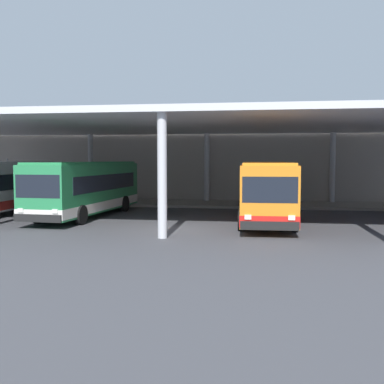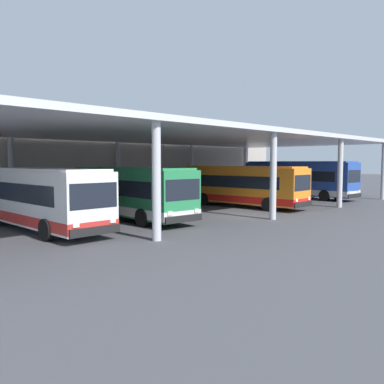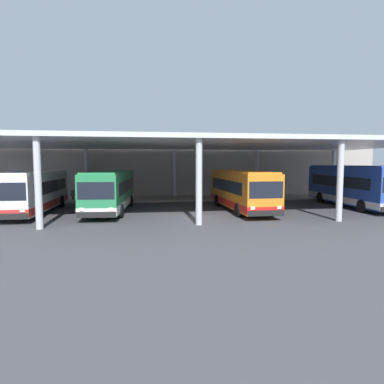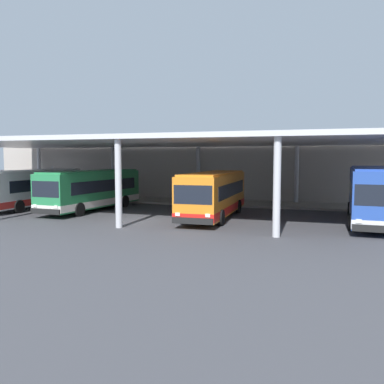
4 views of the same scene
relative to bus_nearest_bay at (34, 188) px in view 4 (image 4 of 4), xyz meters
The scene contains 11 objects.
ground_plane 12.36m from the bus_nearest_bay, 19.59° to the right, with size 200.00×200.00×0.00m, color #47474C.
platform_kerb 13.93m from the bus_nearest_bay, 33.53° to the left, with size 42.00×4.50×0.18m, color gray.
station_building_facade 15.96m from the bus_nearest_bay, 43.36° to the left, with size 48.00×1.60×6.70m, color #ADA399.
canopy_shelter 12.17m from the bus_nearest_bay, ahead, with size 40.00×17.00×5.55m.
bus_nearest_bay is the anchor object (origin of this frame).
bus_second_bay 5.63m from the bus_nearest_bay, ahead, with size 3.27×10.68×3.17m.
bus_middle_bay 15.91m from the bus_nearest_bay, ahead, with size 2.90×10.59×3.17m.
bus_far_bay 26.03m from the bus_nearest_bay, ahead, with size 3.08×11.43×3.57m.
bench_waiting 8.00m from the bus_nearest_bay, 76.30° to the left, with size 1.80×0.45×0.92m.
trash_bin 7.90m from the bus_nearest_bay, 103.98° to the left, with size 0.52×0.52×0.98m.
banner_sign 7.59m from the bus_nearest_bay, 115.72° to the left, with size 0.70×0.12×3.20m.
Camera 4 is at (11.53, -23.77, 4.13)m, focal length 37.67 mm.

